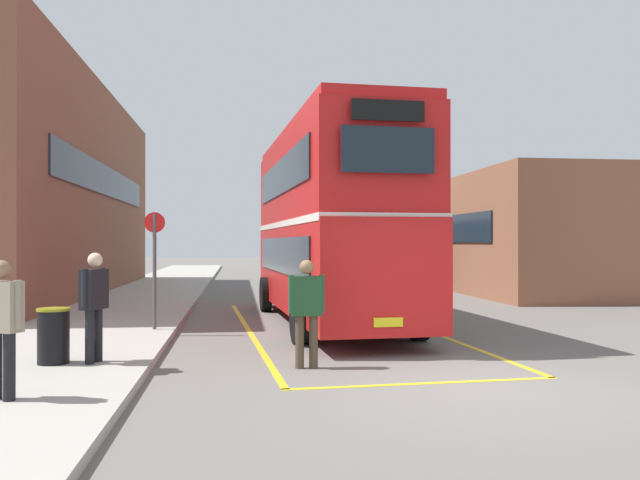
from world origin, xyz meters
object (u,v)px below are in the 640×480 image
Objects in this scene: double_decker_bus at (329,222)px; litter_bin at (53,336)px; pedestrian_waiting_near at (94,299)px; bus_stop_sign at (155,258)px; pedestrian_boarding at (307,305)px; pedestrian_waiting_far at (2,319)px; single_deck_bus at (360,250)px.

double_decker_bus reaches higher than litter_bin.
bus_stop_sign is at bearing 83.60° from pedestrian_waiting_near.
bus_stop_sign reaches higher than pedestrian_boarding.
double_decker_bus reaches higher than pedestrian_waiting_far.
double_decker_bus reaches higher than pedestrian_waiting_near.
pedestrian_boarding is at bearing -2.26° from litter_bin.
pedestrian_boarding is 4.42m from pedestrian_waiting_far.
pedestrian_boarding is at bearing -101.56° from double_decker_bus.
pedestrian_waiting_near is at bearing -111.77° from single_deck_bus.
litter_bin is at bearing 91.29° from pedestrian_waiting_far.
litter_bin is 0.34× the size of bus_stop_sign.
double_decker_bus is 1.10× the size of single_deck_bus.
double_decker_bus is 5.86× the size of pedestrian_boarding.
pedestrian_boarding reaches higher than litter_bin.
pedestrian_waiting_far is at bearing -88.71° from litter_bin.
pedestrian_waiting_near is at bearing 76.62° from pedestrian_waiting_far.
litter_bin is at bearing -105.09° from bus_stop_sign.
pedestrian_waiting_near is 0.68× the size of bus_stop_sign.
double_decker_bus is 5.95m from pedestrian_boarding.
pedestrian_waiting_far is (-8.55, -22.35, -0.55)m from single_deck_bus.
double_decker_bus reaches higher than pedestrian_boarding.
pedestrian_waiting_far is 2.39m from litter_bin.
single_deck_bus is at bearing 76.87° from pedestrian_boarding.
single_deck_bus is 3.65× the size of bus_stop_sign.
pedestrian_waiting_near is (-4.45, -5.49, -1.39)m from double_decker_bus.
pedestrian_boarding is 1.04× the size of pedestrian_waiting_far.
pedestrian_waiting_near is 3.93m from bus_stop_sign.
pedestrian_boarding is 4.97m from bus_stop_sign.
bus_stop_sign is at bearing 74.91° from litter_bin.
litter_bin is (-0.60, 0.01, -0.56)m from pedestrian_waiting_near.
bus_stop_sign is at bearing 80.95° from pedestrian_waiting_far.
single_deck_bus is 5.40× the size of pedestrian_waiting_near.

